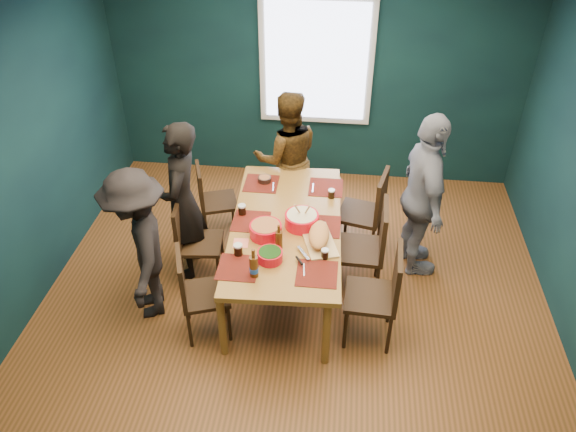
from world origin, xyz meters
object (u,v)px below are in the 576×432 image
(chair_left_mid, at_px, (191,236))
(person_far_left, at_px, (182,202))
(bowl_salad, at_px, (266,230))
(dining_table, at_px, (286,230))
(chair_left_near, at_px, (195,289))
(person_right, at_px, (423,197))
(chair_right_mid, at_px, (370,243))
(bowl_dumpling, at_px, (302,219))
(chair_right_far, at_px, (370,208))
(chair_right_near, at_px, (382,290))
(person_near_left, at_px, (140,246))
(chair_left_far, at_px, (210,196))
(cutting_board, at_px, (319,236))
(bowl_herbs, at_px, (270,255))
(person_back, at_px, (287,158))

(chair_left_mid, relative_size, person_far_left, 0.54)
(person_far_left, bearing_deg, bowl_salad, 65.19)
(dining_table, bearing_deg, chair_left_near, -138.62)
(chair_left_near, xyz_separation_m, person_right, (2.04, 1.16, 0.35))
(chair_right_mid, xyz_separation_m, bowl_dumpling, (-0.66, -0.04, 0.26))
(chair_right_far, distance_m, person_right, 0.62)
(chair_left_mid, height_order, chair_right_near, chair_right_near)
(chair_right_far, bearing_deg, person_near_left, -138.65)
(person_right, xyz_separation_m, bowl_dumpling, (-1.16, -0.45, -0.03))
(chair_left_mid, bearing_deg, chair_left_far, 82.91)
(person_right, bearing_deg, person_far_left, 87.40)
(bowl_dumpling, bearing_deg, chair_right_far, 44.77)
(chair_right_far, height_order, chair_right_near, chair_right_near)
(chair_right_far, height_order, bowl_dumpling, bowl_dumpling)
(chair_left_near, bearing_deg, chair_right_far, 22.53)
(chair_right_far, height_order, cutting_board, chair_right_far)
(chair_left_mid, bearing_deg, bowl_salad, -20.77)
(person_near_left, bearing_deg, bowl_dumpling, 89.84)
(chair_right_far, bearing_deg, chair_right_mid, -77.00)
(bowl_dumpling, bearing_deg, bowl_herbs, -113.46)
(chair_left_mid, xyz_separation_m, chair_left_near, (0.22, -0.72, -0.00))
(person_right, bearing_deg, chair_left_near, 109.76)
(bowl_herbs, height_order, cutting_board, cutting_board)
(person_right, bearing_deg, bowl_herbs, 115.52)
(person_right, distance_m, bowl_salad, 1.61)
(chair_left_mid, relative_size, cutting_board, 1.41)
(chair_right_far, bearing_deg, bowl_dumpling, -122.07)
(chair_right_near, relative_size, person_near_left, 0.64)
(chair_left_far, height_order, chair_right_mid, chair_right_mid)
(chair_left_mid, xyz_separation_m, cutting_board, (1.28, -0.25, 0.31))
(bowl_salad, bearing_deg, cutting_board, -4.38)
(person_far_left, bearing_deg, person_right, 94.02)
(chair_left_far, relative_size, person_right, 0.50)
(chair_left_mid, distance_m, person_back, 1.48)
(chair_left_far, xyz_separation_m, bowl_dumpling, (1.08, -0.77, 0.34))
(bowl_dumpling, bearing_deg, chair_left_near, -141.56)
(bowl_salad, bearing_deg, bowl_herbs, -75.49)
(chair_left_near, relative_size, person_near_left, 0.59)
(dining_table, distance_m, chair_right_near, 1.09)
(chair_left_mid, bearing_deg, chair_right_mid, -5.06)
(dining_table, distance_m, person_near_left, 1.36)
(bowl_herbs, bearing_deg, chair_left_near, -164.98)
(chair_left_near, height_order, bowl_herbs, chair_left_near)
(person_near_left, height_order, bowl_herbs, person_near_left)
(chair_right_mid, xyz_separation_m, person_back, (-0.94, 1.18, 0.19))
(chair_left_far, distance_m, chair_left_mid, 0.75)
(chair_right_near, distance_m, person_far_left, 2.11)
(person_near_left, relative_size, bowl_dumpling, 4.85)
(bowl_salad, relative_size, cutting_board, 0.46)
(chair_right_mid, relative_size, cutting_board, 1.56)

